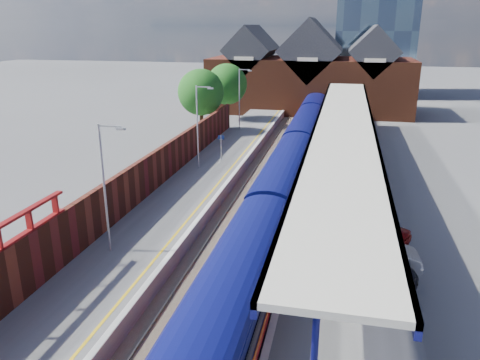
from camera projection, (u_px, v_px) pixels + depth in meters
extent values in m
plane|color=#5B5B5E|center=(285.00, 159.00, 46.63)|extent=(240.00, 240.00, 0.00)
cube|color=#473D33|center=(269.00, 191.00, 37.36)|extent=(6.00, 76.00, 0.06)
cube|color=slate|center=(242.00, 188.00, 37.79)|extent=(0.07, 76.00, 0.14)
cube|color=slate|center=(260.00, 190.00, 37.49)|extent=(0.07, 76.00, 0.14)
cube|color=slate|center=(279.00, 191.00, 37.17)|extent=(0.07, 76.00, 0.14)
cube|color=slate|center=(297.00, 192.00, 36.87)|extent=(0.07, 76.00, 0.14)
cube|color=#565659|center=(203.00, 181.00, 38.35)|extent=(5.00, 76.00, 1.00)
cube|color=#565659|center=(346.00, 191.00, 35.97)|extent=(6.00, 76.00, 1.00)
cube|color=silver|center=(231.00, 177.00, 37.70)|extent=(0.30, 76.00, 0.05)
cube|color=silver|center=(309.00, 182.00, 36.39)|extent=(0.30, 76.00, 0.05)
cube|color=yellow|center=(224.00, 177.00, 37.83)|extent=(0.14, 76.00, 0.01)
cube|color=#0B0E4F|center=(234.00, 300.00, 19.22)|extent=(2.86, 16.01, 2.50)
cube|color=#0B0E4F|center=(234.00, 273.00, 18.83)|extent=(2.86, 16.01, 0.60)
cube|color=#0B0E4F|center=(285.00, 178.00, 34.60)|extent=(2.86, 16.01, 2.50)
cube|color=#0B0E4F|center=(286.00, 162.00, 34.21)|extent=(2.86, 16.01, 0.60)
cube|color=#0B0E4F|center=(305.00, 131.00, 49.98)|extent=(2.86, 16.01, 2.50)
cube|color=#0B0E4F|center=(306.00, 120.00, 49.59)|extent=(2.86, 16.01, 0.60)
cube|color=#0B0E4F|center=(316.00, 106.00, 65.36)|extent=(2.86, 16.01, 2.50)
cube|color=#0B0E4F|center=(316.00, 97.00, 64.97)|extent=(2.86, 16.01, 0.60)
cube|color=black|center=(282.00, 145.00, 42.44)|extent=(0.04, 60.54, 0.70)
cube|color=#F75910|center=(281.00, 153.00, 42.70)|extent=(0.03, 55.27, 0.30)
cube|color=red|center=(281.00, 156.00, 42.78)|extent=(0.03, 55.27, 0.30)
cube|color=black|center=(318.00, 111.00, 71.05)|extent=(2.00, 2.40, 0.60)
cylinder|color=#0E1055|center=(315.00, 339.00, 14.98)|extent=(0.24, 0.24, 4.20)
cylinder|color=#0E1055|center=(324.00, 265.00, 19.61)|extent=(0.24, 0.24, 4.20)
cylinder|color=#0E1055|center=(329.00, 219.00, 24.24)|extent=(0.24, 0.24, 4.20)
cylinder|color=#0E1055|center=(332.00, 188.00, 28.87)|extent=(0.24, 0.24, 4.20)
cylinder|color=#0E1055|center=(334.00, 165.00, 33.51)|extent=(0.24, 0.24, 4.20)
cylinder|color=#0E1055|center=(336.00, 148.00, 38.14)|extent=(0.24, 0.24, 4.20)
cylinder|color=#0E1055|center=(338.00, 135.00, 42.77)|extent=(0.24, 0.24, 4.20)
cylinder|color=#0E1055|center=(339.00, 124.00, 47.40)|extent=(0.24, 0.24, 4.20)
cylinder|color=#0E1055|center=(340.00, 116.00, 52.03)|extent=(0.24, 0.24, 4.20)
cylinder|color=#0E1055|center=(341.00, 108.00, 56.67)|extent=(0.24, 0.24, 4.20)
cube|color=beige|center=(344.00, 124.00, 36.40)|extent=(4.50, 52.00, 0.25)
cube|color=#0E1055|center=(316.00, 125.00, 36.89)|extent=(0.20, 52.00, 0.55)
cube|color=#0E1055|center=(373.00, 127.00, 36.00)|extent=(0.20, 52.00, 0.55)
cylinder|color=#A5A8AA|center=(105.00, 190.00, 24.33)|extent=(0.12, 0.12, 7.00)
cube|color=#A5A8AA|center=(109.00, 126.00, 23.14)|extent=(1.20, 0.08, 0.08)
cube|color=#A5A8AA|center=(121.00, 129.00, 23.04)|extent=(0.45, 0.18, 0.12)
cylinder|color=#A5A8AA|center=(197.00, 128.00, 39.15)|extent=(0.12, 0.12, 7.00)
cube|color=#A5A8AA|center=(203.00, 87.00, 37.96)|extent=(1.20, 0.08, 0.08)
cube|color=#A5A8AA|center=(210.00, 88.00, 37.87)|extent=(0.45, 0.18, 0.12)
cylinder|color=#A5A8AA|center=(239.00, 100.00, 53.98)|extent=(0.12, 0.12, 7.00)
cube|color=#A5A8AA|center=(244.00, 70.00, 52.78)|extent=(1.20, 0.08, 0.08)
cube|color=#A5A8AA|center=(250.00, 71.00, 52.69)|extent=(0.45, 0.18, 0.12)
cylinder|color=#A5A8AA|center=(221.00, 149.00, 41.40)|extent=(0.08, 0.08, 2.50)
cube|color=#0C194C|center=(221.00, 137.00, 41.07)|extent=(0.55, 0.06, 0.35)
cube|color=#5D2A18|center=(142.00, 179.00, 32.73)|extent=(0.35, 50.00, 2.80)
cube|color=maroon|center=(29.00, 221.00, 21.02)|extent=(0.30, 0.12, 1.00)
cube|color=maroon|center=(55.00, 205.00, 22.87)|extent=(0.30, 0.12, 1.00)
cube|color=#5D2A18|center=(310.00, 85.00, 71.32)|extent=(30.00, 12.00, 8.00)
cube|color=#232328|center=(252.00, 49.00, 71.55)|extent=(7.13, 12.00, 7.13)
cube|color=#232328|center=(311.00, 50.00, 69.68)|extent=(9.16, 12.00, 9.16)
cube|color=#232328|center=(374.00, 50.00, 67.82)|extent=(7.13, 12.00, 7.13)
cube|color=beige|center=(244.00, 58.00, 66.26)|extent=(2.80, 0.15, 0.50)
cube|color=beige|center=(307.00, 59.00, 64.39)|extent=(2.80, 0.15, 0.50)
cube|color=beige|center=(375.00, 60.00, 62.53)|extent=(2.80, 0.15, 0.50)
cylinder|color=#382314|center=(202.00, 123.00, 53.74)|extent=(0.44, 0.44, 4.00)
sphere|color=#124414|center=(201.00, 92.00, 52.64)|extent=(5.20, 5.20, 5.20)
sphere|color=#124414|center=(207.00, 99.00, 52.23)|extent=(3.20, 3.20, 3.20)
cylinder|color=#382314|center=(227.00, 111.00, 60.94)|extent=(0.44, 0.44, 4.00)
sphere|color=#124414|center=(227.00, 84.00, 59.84)|extent=(5.20, 5.20, 5.20)
sphere|color=#124414|center=(232.00, 90.00, 59.43)|extent=(3.20, 3.20, 3.20)
imported|color=maroon|center=(373.00, 227.00, 26.62)|extent=(4.59, 3.07, 1.45)
imported|color=#A5A6AA|center=(373.00, 253.00, 23.45)|extent=(4.76, 1.91, 1.54)
imported|color=black|center=(375.00, 269.00, 22.29)|extent=(4.09, 1.80, 1.17)
imported|color=navy|center=(356.00, 159.00, 40.60)|extent=(4.66, 2.40, 1.26)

